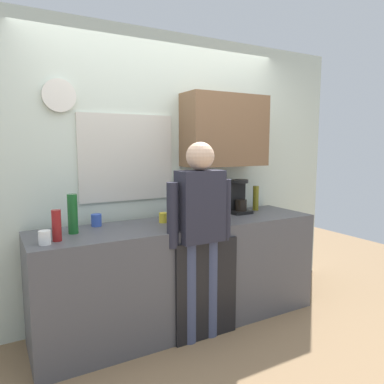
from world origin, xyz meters
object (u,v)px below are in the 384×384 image
(person_at_sink, at_px, (200,225))
(cup_white_mug, at_px, (45,238))
(cup_blue_mug, at_px, (96,220))
(mixing_bowl, at_px, (192,212))
(bottle_red_vinegar, at_px, (57,225))
(bottle_amber_beer, at_px, (194,208))
(bottle_olive_oil, at_px, (256,198))
(dish_soap, at_px, (179,218))
(cup_yellow_cup, at_px, (163,218))
(coffee_maker, at_px, (238,198))
(bottle_green_wine, at_px, (73,214))

(person_at_sink, bearing_deg, cup_white_mug, -176.05)
(cup_blue_mug, bearing_deg, mixing_bowl, -1.21)
(bottle_red_vinegar, relative_size, mixing_bowl, 1.00)
(bottle_amber_beer, bearing_deg, bottle_olive_oil, 10.10)
(cup_white_mug, xyz_separation_m, dish_soap, (1.01, -0.00, 0.03))
(bottle_amber_beer, distance_m, person_at_sink, 0.34)
(cup_yellow_cup, distance_m, cup_white_mug, 1.01)
(bottle_amber_beer, distance_m, bottle_olive_oil, 0.82)
(bottle_amber_beer, relative_size, cup_yellow_cup, 2.71)
(bottle_red_vinegar, distance_m, cup_yellow_cup, 0.92)
(cup_yellow_cup, bearing_deg, dish_soap, -82.73)
(dish_soap, bearing_deg, cup_white_mug, 179.97)
(coffee_maker, distance_m, bottle_olive_oil, 0.25)
(bottle_green_wine, distance_m, cup_blue_mug, 0.29)
(dish_soap, bearing_deg, mixing_bowl, 48.52)
(bottle_red_vinegar, height_order, dish_soap, bottle_red_vinegar)
(bottle_red_vinegar, bearing_deg, cup_blue_mug, 42.40)
(bottle_red_vinegar, xyz_separation_m, bottle_olive_oil, (1.97, 0.26, 0.01))
(mixing_bowl, xyz_separation_m, person_at_sink, (-0.21, -0.50, -0.00))
(bottle_red_vinegar, bearing_deg, mixing_bowl, 13.91)
(cup_blue_mug, relative_size, dish_soap, 0.56)
(cup_blue_mug, height_order, mixing_bowl, cup_blue_mug)
(bottle_olive_oil, relative_size, dish_soap, 1.39)
(bottle_amber_beer, relative_size, bottle_olive_oil, 0.92)
(coffee_maker, xyz_separation_m, bottle_red_vinegar, (-1.72, -0.24, -0.04))
(person_at_sink, bearing_deg, coffee_maker, 42.98)
(bottle_olive_oil, bearing_deg, bottle_amber_beer, -169.90)
(cup_white_mug, height_order, dish_soap, dish_soap)
(cup_yellow_cup, xyz_separation_m, dish_soap, (0.03, -0.24, 0.04))
(bottle_red_vinegar, xyz_separation_m, cup_yellow_cup, (0.90, 0.19, -0.07))
(bottle_green_wine, height_order, cup_white_mug, bottle_green_wine)
(bottle_green_wine, distance_m, dish_soap, 0.82)
(bottle_amber_beer, bearing_deg, cup_blue_mug, 165.40)
(mixing_bowl, relative_size, dish_soap, 1.22)
(cup_yellow_cup, bearing_deg, bottle_red_vinegar, -168.33)
(cup_blue_mug, relative_size, person_at_sink, 0.06)
(bottle_green_wine, bearing_deg, dish_soap, -15.83)
(bottle_red_vinegar, distance_m, mixing_bowl, 1.29)
(bottle_green_wine, relative_size, cup_blue_mug, 3.00)
(bottle_green_wine, bearing_deg, cup_yellow_cup, 1.34)
(coffee_maker, relative_size, mixing_bowl, 1.50)
(cup_yellow_cup, bearing_deg, bottle_amber_beer, -14.01)
(bottle_amber_beer, height_order, bottle_olive_oil, bottle_olive_oil)
(person_at_sink, bearing_deg, dish_soap, 140.94)
(coffee_maker, xyz_separation_m, mixing_bowl, (-0.47, 0.07, -0.11))
(cup_yellow_cup, height_order, mixing_bowl, cup_yellow_cup)
(mixing_bowl, bearing_deg, coffee_maker, -8.65)
(coffee_maker, xyz_separation_m, cup_yellow_cup, (-0.83, -0.05, -0.10))
(bottle_red_vinegar, height_order, cup_blue_mug, bottle_red_vinegar)
(mixing_bowl, relative_size, person_at_sink, 0.14)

